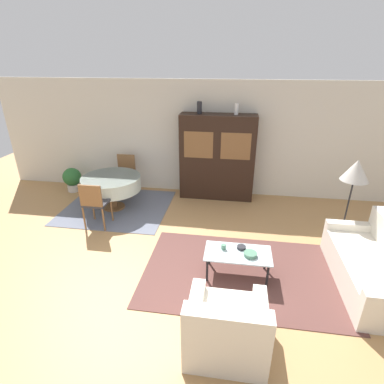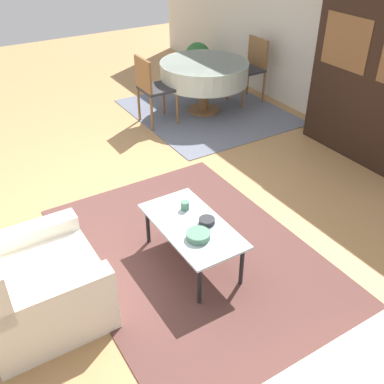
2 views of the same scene
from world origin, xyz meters
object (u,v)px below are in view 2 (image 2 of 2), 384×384
(bowl_small, at_px, (207,221))
(dining_chair_far, at_px, (251,65))
(cup, at_px, (185,205))
(coffee_table, at_px, (192,228))
(dining_table, at_px, (204,72))
(dining_chair_near, at_px, (152,86))
(potted_plant, at_px, (198,58))
(armchair, at_px, (33,286))
(display_cabinet, at_px, (383,79))
(bowl, at_px, (198,235))

(bowl_small, bearing_deg, dining_chair_far, 136.81)
(cup, bearing_deg, coffee_table, -15.98)
(dining_table, height_order, cup, dining_table)
(dining_chair_near, relative_size, potted_plant, 1.57)
(coffee_table, height_order, dining_chair_near, dining_chair_near)
(armchair, bearing_deg, dining_chair_far, 123.10)
(coffee_table, xyz_separation_m, potted_plant, (-4.18, 2.69, -0.04))
(armchair, height_order, display_cabinet, display_cabinet)
(bowl_small, xyz_separation_m, potted_plant, (-4.23, 2.57, -0.11))
(coffee_table, bearing_deg, bowl, -16.26)
(armchair, distance_m, dining_table, 4.22)
(cup, distance_m, bowl, 0.42)
(dining_table, xyz_separation_m, dining_chair_far, (0.00, 0.86, -0.04))
(armchair, relative_size, display_cabinet, 0.46)
(armchair, relative_size, dining_table, 0.71)
(armchair, height_order, dining_table, armchair)
(dining_chair_far, bearing_deg, coffee_table, 135.07)
(cup, relative_size, bowl, 0.40)
(display_cabinet, xyz_separation_m, bowl, (0.73, -2.95, -0.55))
(dining_chair_far, xyz_separation_m, bowl_small, (2.84, -2.66, -0.12))
(dining_table, bearing_deg, cup, -35.94)
(potted_plant, bearing_deg, coffee_table, -32.76)
(potted_plant, bearing_deg, armchair, -44.63)
(dining_table, distance_m, bowl_small, 3.37)
(display_cabinet, relative_size, dining_table, 1.55)
(display_cabinet, height_order, bowl, display_cabinet)
(bowl, bearing_deg, bowl_small, 127.74)
(coffee_table, bearing_deg, dining_chair_far, 135.07)
(display_cabinet, bearing_deg, cup, -83.48)
(armchair, height_order, bowl, armchair)
(display_cabinet, bearing_deg, bowl, -76.15)
(cup, xyz_separation_m, potted_plant, (-3.95, 2.62, -0.13))
(dining_chair_far, height_order, bowl_small, dining_chair_far)
(display_cabinet, bearing_deg, dining_chair_far, -176.97)
(dining_chair_far, distance_m, bowl_small, 3.89)
(display_cabinet, relative_size, dining_chair_far, 2.09)
(dining_chair_near, distance_m, bowl_small, 2.99)
(display_cabinet, relative_size, bowl_small, 14.50)
(potted_plant, bearing_deg, dining_chair_far, 3.85)
(bowl, bearing_deg, cup, 163.90)
(dining_chair_near, distance_m, cup, 2.76)
(armchair, xyz_separation_m, dining_chair_far, (-2.68, 4.11, 0.25))
(cup, relative_size, potted_plant, 0.13)
(coffee_table, distance_m, display_cabinet, 3.01)
(display_cabinet, height_order, bowl_small, display_cabinet)
(armchair, distance_m, bowl, 1.32)
(coffee_table, relative_size, cup, 12.84)
(dining_table, relative_size, dining_chair_far, 1.35)
(cup, bearing_deg, potted_plant, 146.44)
(cup, relative_size, bowl_small, 0.57)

